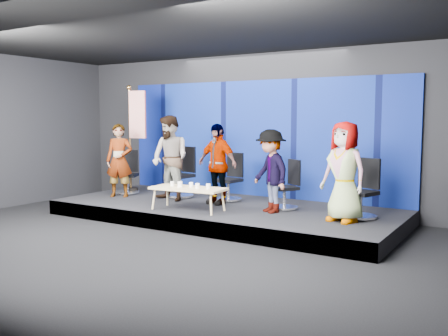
{
  "coord_description": "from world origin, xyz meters",
  "views": [
    {
      "loc": [
        5.28,
        -6.02,
        2.08
      ],
      "look_at": [
        0.06,
        2.4,
        1.07
      ],
      "focal_mm": 40.0,
      "sensor_mm": 36.0,
      "label": 1
    }
  ],
  "objects_px": {
    "panelist_a": "(119,160)",
    "coffee_table": "(188,189)",
    "mug_e": "(208,186)",
    "chair_b": "(182,181)",
    "flag_stand": "(135,136)",
    "chair_e": "(362,199)",
    "mug_c": "(191,185)",
    "mug_b": "(180,184)",
    "panelist_c": "(217,164)",
    "chair_c": "(230,185)",
    "panelist_e": "(344,172)",
    "chair_d": "(287,193)",
    "chair_a": "(128,179)",
    "panelist_d": "(271,171)",
    "mug_a": "(172,184)",
    "mug_d": "(197,186)",
    "panelist_b": "(170,158)"
  },
  "relations": [
    {
      "from": "chair_c",
      "to": "chair_a",
      "type": "bearing_deg",
      "value": -162.59
    },
    {
      "from": "chair_a",
      "to": "chair_b",
      "type": "height_order",
      "value": "chair_b"
    },
    {
      "from": "chair_e",
      "to": "mug_c",
      "type": "bearing_deg",
      "value": -145.15
    },
    {
      "from": "chair_a",
      "to": "chair_c",
      "type": "height_order",
      "value": "chair_c"
    },
    {
      "from": "panelist_a",
      "to": "mug_b",
      "type": "bearing_deg",
      "value": -41.66
    },
    {
      "from": "panelist_e",
      "to": "flag_stand",
      "type": "distance_m",
      "value": 5.36
    },
    {
      "from": "panelist_a",
      "to": "mug_e",
      "type": "bearing_deg",
      "value": -36.37
    },
    {
      "from": "panelist_d",
      "to": "mug_a",
      "type": "height_order",
      "value": "panelist_d"
    },
    {
      "from": "mug_c",
      "to": "mug_d",
      "type": "relative_size",
      "value": 0.94
    },
    {
      "from": "panelist_d",
      "to": "mug_a",
      "type": "distance_m",
      "value": 1.94
    },
    {
      "from": "panelist_b",
      "to": "mug_d",
      "type": "xyz_separation_m",
      "value": [
        1.21,
        -0.73,
        -0.42
      ]
    },
    {
      "from": "coffee_table",
      "to": "mug_d",
      "type": "xyz_separation_m",
      "value": [
        0.22,
        -0.01,
        0.08
      ]
    },
    {
      "from": "panelist_b",
      "to": "chair_d",
      "type": "height_order",
      "value": "panelist_b"
    },
    {
      "from": "panelist_a",
      "to": "coffee_table",
      "type": "distance_m",
      "value": 2.37
    },
    {
      "from": "chair_b",
      "to": "coffee_table",
      "type": "xyz_separation_m",
      "value": [
        1.06,
        -1.22,
        0.04
      ]
    },
    {
      "from": "chair_b",
      "to": "panelist_c",
      "type": "distance_m",
      "value": 1.27
    },
    {
      "from": "chair_b",
      "to": "mug_d",
      "type": "distance_m",
      "value": 1.78
    },
    {
      "from": "chair_b",
      "to": "mug_d",
      "type": "height_order",
      "value": "chair_b"
    },
    {
      "from": "chair_e",
      "to": "mug_d",
      "type": "relative_size",
      "value": 11.09
    },
    {
      "from": "chair_d",
      "to": "mug_e",
      "type": "height_order",
      "value": "chair_d"
    },
    {
      "from": "mug_c",
      "to": "flag_stand",
      "type": "distance_m",
      "value": 2.82
    },
    {
      "from": "panelist_c",
      "to": "mug_d",
      "type": "xyz_separation_m",
      "value": [
        0.14,
        -0.91,
        -0.34
      ]
    },
    {
      "from": "panelist_d",
      "to": "mug_d",
      "type": "xyz_separation_m",
      "value": [
        -1.21,
        -0.65,
        -0.29
      ]
    },
    {
      "from": "panelist_c",
      "to": "mug_a",
      "type": "distance_m",
      "value": 1.07
    },
    {
      "from": "chair_e",
      "to": "chair_a",
      "type": "bearing_deg",
      "value": -161.83
    },
    {
      "from": "panelist_a",
      "to": "chair_c",
      "type": "xyz_separation_m",
      "value": [
        2.36,
        0.88,
        -0.48
      ]
    },
    {
      "from": "panelist_e",
      "to": "mug_c",
      "type": "bearing_deg",
      "value": -152.98
    },
    {
      "from": "panelist_a",
      "to": "mug_c",
      "type": "relative_size",
      "value": 18.17
    },
    {
      "from": "chair_b",
      "to": "flag_stand",
      "type": "xyz_separation_m",
      "value": [
        -1.37,
        0.01,
        0.97
      ]
    },
    {
      "from": "panelist_a",
      "to": "chair_b",
      "type": "relative_size",
      "value": 1.45
    },
    {
      "from": "panelist_a",
      "to": "mug_a",
      "type": "xyz_separation_m",
      "value": [
        1.89,
        -0.53,
        -0.33
      ]
    },
    {
      "from": "panelist_c",
      "to": "chair_c",
      "type": "bearing_deg",
      "value": 97.34
    },
    {
      "from": "chair_b",
      "to": "panelist_c",
      "type": "xyz_separation_m",
      "value": [
        1.14,
        -0.31,
        0.46
      ]
    },
    {
      "from": "mug_a",
      "to": "panelist_a",
      "type": "bearing_deg",
      "value": 164.4
    },
    {
      "from": "panelist_b",
      "to": "mug_c",
      "type": "height_order",
      "value": "panelist_b"
    },
    {
      "from": "mug_d",
      "to": "panelist_c",
      "type": "bearing_deg",
      "value": 98.78
    },
    {
      "from": "mug_a",
      "to": "mug_c",
      "type": "distance_m",
      "value": 0.4
    },
    {
      "from": "mug_b",
      "to": "mug_c",
      "type": "bearing_deg",
      "value": 40.2
    },
    {
      "from": "coffee_table",
      "to": "flag_stand",
      "type": "distance_m",
      "value": 2.88
    },
    {
      "from": "chair_d",
      "to": "chair_a",
      "type": "bearing_deg",
      "value": -145.05
    },
    {
      "from": "mug_b",
      "to": "chair_b",
      "type": "bearing_deg",
      "value": 125.5
    },
    {
      "from": "panelist_c",
      "to": "mug_a",
      "type": "xyz_separation_m",
      "value": [
        -0.46,
        -0.9,
        -0.34
      ]
    },
    {
      "from": "panelist_a",
      "to": "mug_e",
      "type": "xyz_separation_m",
      "value": [
        2.7,
        -0.47,
        -0.33
      ]
    },
    {
      "from": "chair_d",
      "to": "mug_a",
      "type": "relative_size",
      "value": 10.6
    },
    {
      "from": "panelist_a",
      "to": "mug_e",
      "type": "distance_m",
      "value": 2.76
    },
    {
      "from": "panelist_e",
      "to": "chair_e",
      "type": "bearing_deg",
      "value": 86.27
    },
    {
      "from": "panelist_a",
      "to": "mug_e",
      "type": "relative_size",
      "value": 17.09
    },
    {
      "from": "mug_d",
      "to": "chair_b",
      "type": "bearing_deg",
      "value": 136.29
    },
    {
      "from": "panelist_e",
      "to": "chair_b",
      "type": "bearing_deg",
      "value": -171.74
    },
    {
      "from": "panelist_a",
      "to": "mug_e",
      "type": "height_order",
      "value": "panelist_a"
    }
  ]
}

